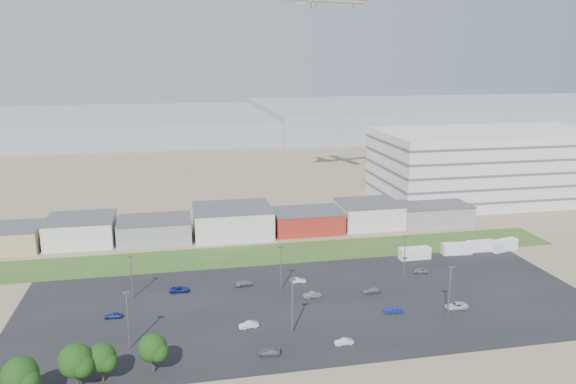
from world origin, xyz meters
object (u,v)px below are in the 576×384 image
object	(u,v)px
parked_car_0	(456,306)
parked_car_5	(113,315)
box_trailer_a	(415,253)
parked_car_9	(180,289)
parked_car_7	(312,295)
parked_car_3	(269,352)
parked_car_13	(344,342)
parked_car_6	(244,284)
parked_car_10	(89,365)
parked_car_4	(249,325)
parked_car_12	(371,291)
parked_car_8	(421,271)
parked_car_1	(394,310)
parked_car_11	(299,280)

from	to	relation	value
parked_car_0	parked_car_5	xyz separation A→B (m)	(-68.51, 9.74, -0.08)
box_trailer_a	parked_car_9	world-z (taller)	box_trailer_a
parked_car_0	parked_car_7	bearing A→B (deg)	-112.70
parked_car_3	parked_car_13	xyz separation A→B (m)	(13.85, 0.90, -0.02)
parked_car_6	parked_car_10	size ratio (longest dim) A/B	0.98
parked_car_0	parked_car_4	world-z (taller)	parked_car_0
box_trailer_a	parked_car_12	distance (m)	25.90
parked_car_6	parked_car_9	distance (m)	14.35
parked_car_9	parked_car_13	xyz separation A→B (m)	(28.53, -29.66, -0.05)
parked_car_8	parked_car_12	bearing A→B (deg)	126.58
parked_car_1	parked_car_5	world-z (taller)	parked_car_1
parked_car_4	parked_car_6	bearing A→B (deg)	168.60
parked_car_4	parked_car_9	world-z (taller)	parked_car_4
parked_car_5	parked_car_9	xyz separation A→B (m)	(13.06, 10.35, 0.03)
parked_car_9	parked_car_1	bearing A→B (deg)	-112.66
parked_car_0	parked_car_10	bearing A→B (deg)	-83.31
parked_car_11	parked_car_9	bearing A→B (deg)	95.58
parked_car_5	parked_car_11	xyz separation A→B (m)	(39.86, 10.29, -0.02)
parked_car_9	parked_car_3	bearing A→B (deg)	-152.40
box_trailer_a	parked_car_0	bearing A→B (deg)	-98.22
parked_car_5	box_trailer_a	bearing A→B (deg)	107.90
parked_car_10	parked_car_11	distance (m)	50.84
parked_car_4	parked_car_12	bearing A→B (deg)	104.04
parked_car_10	parked_car_6	bearing A→B (deg)	-41.96
parked_car_0	parked_car_9	xyz separation A→B (m)	(-55.45, 20.09, -0.05)
parked_car_8	parked_car_9	bearing A→B (deg)	97.02
box_trailer_a	parked_car_8	world-z (taller)	box_trailer_a
box_trailer_a	parked_car_13	distance (m)	49.68
parked_car_5	parked_car_7	bearing A→B (deg)	94.99
parked_car_5	parked_car_8	world-z (taller)	parked_car_8
box_trailer_a	parked_car_10	size ratio (longest dim) A/B	1.89
parked_car_11	parked_car_5	bearing A→B (deg)	110.18
parked_car_10	parked_car_13	bearing A→B (deg)	-87.77
parked_car_3	parked_car_8	bearing A→B (deg)	133.51
parked_car_1	parked_car_5	xyz separation A→B (m)	(-55.20, 8.95, -0.05)
parked_car_10	parked_car_12	xyz separation A→B (m)	(56.27, 19.70, -0.03)
parked_car_4	parked_car_8	world-z (taller)	parked_car_4
parked_car_1	parked_car_9	distance (m)	46.35
parked_car_3	parked_car_12	xyz separation A→B (m)	(26.43, 21.48, 0.01)
box_trailer_a	parked_car_7	bearing A→B (deg)	-150.87
box_trailer_a	parked_car_4	world-z (taller)	box_trailer_a
box_trailer_a	parked_car_0	size ratio (longest dim) A/B	1.70
parked_car_0	parked_car_11	xyz separation A→B (m)	(-28.65, 20.03, -0.10)
parked_car_11	parked_car_12	size ratio (longest dim) A/B	0.83
parked_car_6	parked_car_1	bearing A→B (deg)	-132.38
parked_car_11	parked_car_12	world-z (taller)	parked_car_12
parked_car_4	parked_car_10	world-z (taller)	same
parked_car_9	parked_car_11	xyz separation A→B (m)	(26.80, -0.06, -0.06)
parked_car_3	parked_car_10	bearing A→B (deg)	-85.59
parked_car_4	parked_car_5	xyz separation A→B (m)	(-25.73, 9.47, -0.04)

